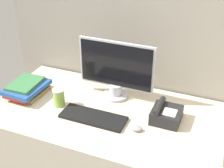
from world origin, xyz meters
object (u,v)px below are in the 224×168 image
(keyboard, at_px, (93,117))
(desk_telephone, at_px, (166,114))
(mouse, at_px, (136,128))
(book_stack, at_px, (27,88))
(coffee_cup, at_px, (59,97))
(monitor, at_px, (116,71))

(keyboard, relative_size, desk_telephone, 2.30)
(desk_telephone, bearing_deg, mouse, -129.47)
(book_stack, xyz_separation_m, desk_telephone, (0.99, 0.07, -0.00))
(mouse, xyz_separation_m, coffee_cup, (-0.57, 0.06, 0.05))
(monitor, bearing_deg, mouse, -50.29)
(desk_telephone, bearing_deg, keyboard, -160.04)
(monitor, relative_size, coffee_cup, 4.25)
(monitor, bearing_deg, book_stack, -159.96)
(coffee_cup, relative_size, book_stack, 0.41)
(desk_telephone, bearing_deg, coffee_cup, -171.45)
(monitor, distance_m, keyboard, 0.36)
(mouse, xyz_separation_m, desk_telephone, (0.14, 0.17, 0.03))
(mouse, bearing_deg, coffee_cup, 173.95)
(monitor, relative_size, book_stack, 1.74)
(mouse, relative_size, coffee_cup, 0.57)
(keyboard, xyz_separation_m, book_stack, (-0.56, 0.08, 0.04))
(book_stack, bearing_deg, coffee_cup, -6.95)
(monitor, distance_m, desk_telephone, 0.45)
(book_stack, bearing_deg, monitor, 20.04)
(monitor, xyz_separation_m, mouse, (0.26, -0.31, -0.18))
(coffee_cup, bearing_deg, keyboard, -10.30)
(keyboard, bearing_deg, mouse, -1.99)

